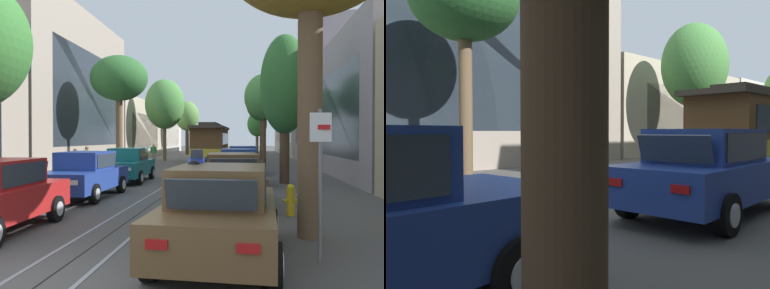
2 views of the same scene
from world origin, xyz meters
The scene contains 7 objects.
ground_plane centered at (0.00, 25.45, 0.00)m, with size 160.00×160.00×0.00m, color #4C4947.
trolley_track_rails centered at (0.00, 29.81, 0.00)m, with size 1.14×71.62×0.01m.
building_facade_left centered at (-10.04, 27.42, 4.02)m, with size 5.62×63.32×10.41m.
parked_car_blue_fourth_right centered at (2.70, 19.65, 0.80)m, with size 2.12×4.41×1.58m.
street_tree_kerb_left_mid centered at (-4.43, 32.24, 5.13)m, with size 3.61×3.46×7.41m.
cable_car_trolley centered at (0.00, 29.42, 1.66)m, with size 2.74×9.16×3.28m.
pedestrian_crossing_far centered at (-4.94, 29.87, 0.87)m, with size 0.55×0.41×1.55m.
Camera 2 is at (6.05, 12.91, 1.53)m, focal length 36.02 mm.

